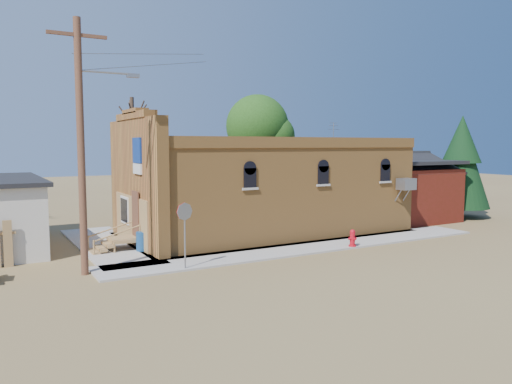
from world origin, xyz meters
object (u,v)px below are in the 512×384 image
stop_sign (185,218)px  utility_pole (82,141)px  trash_barrel (142,241)px  fire_hydrant (352,238)px  brick_bar (261,189)px

stop_sign → utility_pole: bearing=169.0°
utility_pole → trash_barrel: size_ratio=11.01×
trash_barrel → stop_sign: bearing=-83.2°
fire_hydrant → stop_sign: size_ratio=0.31×
trash_barrel → utility_pole: bearing=-137.5°
fire_hydrant → stop_sign: 8.17m
brick_bar → utility_pole: utility_pole is taller
stop_sign → trash_barrel: stop_sign is taller
utility_pole → stop_sign: 4.50m
brick_bar → stop_sign: bearing=-139.7°
brick_bar → utility_pole: (-9.79, -4.29, 2.43)m
brick_bar → stop_sign: brick_bar is taller
utility_pole → trash_barrel: (2.84, 2.61, -4.28)m
utility_pole → fire_hydrant: size_ratio=11.67×
utility_pole → fire_hydrant: (11.33, -1.20, -4.31)m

